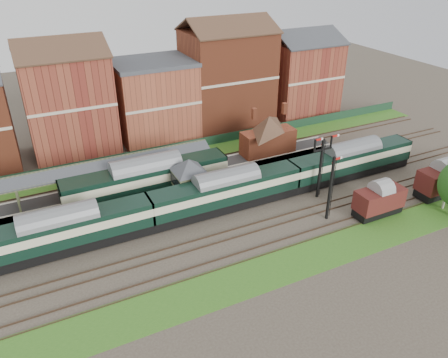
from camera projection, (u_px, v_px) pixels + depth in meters
name	position (u px, v px, depth m)	size (l,w,h in m)	color
ground	(224.00, 210.00, 52.82)	(160.00, 160.00, 0.00)	#473D33
grass_back	(177.00, 158.00, 65.41)	(90.00, 4.50, 0.06)	#2D6619
grass_front	(277.00, 268.00, 43.36)	(90.00, 5.00, 0.06)	#2D6619
fence	(172.00, 148.00, 66.64)	(90.00, 0.12, 1.50)	#193823
platform	(158.00, 180.00, 58.33)	(55.00, 3.40, 1.00)	#2D2D2D
signal_box	(190.00, 180.00, 52.69)	(5.40, 5.40, 6.00)	#667251
brick_hut	(247.00, 181.00, 56.74)	(3.20, 2.64, 2.94)	maroon
station_building	(268.00, 134.00, 63.23)	(8.10, 8.10, 5.90)	brown
canopy	(109.00, 161.00, 54.05)	(26.00, 3.89, 4.08)	#41492D
semaphore_bracket	(321.00, 164.00, 53.28)	(3.60, 0.25, 8.18)	black
semaphore_siding	(331.00, 188.00, 49.18)	(1.23, 0.25, 8.00)	black
town_backdrop	(153.00, 96.00, 69.08)	(69.00, 10.00, 16.00)	brown
dmu_train	(227.00, 191.00, 51.75)	(56.60, 2.97, 4.35)	black
platform_railcar	(147.00, 179.00, 53.78)	(20.65, 3.25, 4.76)	black
goods_van_a	(379.00, 200.00, 50.86)	(5.91, 2.56, 3.59)	black
goods_van_b	(442.00, 180.00, 54.77)	(6.53, 2.83, 3.96)	black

